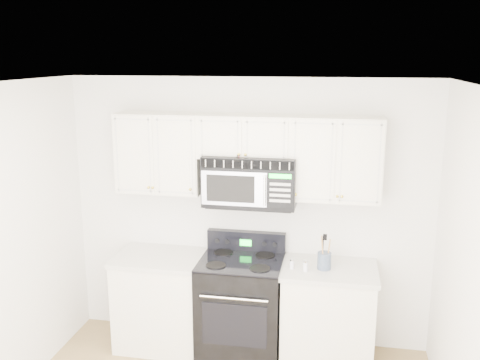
# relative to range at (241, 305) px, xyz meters

# --- Properties ---
(room) EXTENTS (3.51, 3.51, 2.61)m
(room) POSITION_rel_range_xyz_m (0.01, -1.43, 0.82)
(room) COLOR olive
(room) RESTS_ON ground
(base_cabinet_left) EXTENTS (0.86, 0.65, 0.92)m
(base_cabinet_left) POSITION_rel_range_xyz_m (-0.79, 0.01, -0.06)
(base_cabinet_left) COLOR silver
(base_cabinet_left) RESTS_ON ground
(base_cabinet_right) EXTENTS (0.86, 0.65, 0.92)m
(base_cabinet_right) POSITION_rel_range_xyz_m (0.81, 0.01, -0.06)
(base_cabinet_right) COLOR silver
(base_cabinet_right) RESTS_ON ground
(range) EXTENTS (0.77, 0.70, 1.12)m
(range) POSITION_rel_range_xyz_m (0.00, 0.00, 0.00)
(range) COLOR black
(range) RESTS_ON ground
(upper_cabinets) EXTENTS (2.44, 0.37, 0.75)m
(upper_cabinets) POSITION_rel_range_xyz_m (0.01, 0.16, 1.45)
(upper_cabinets) COLOR silver
(upper_cabinets) RESTS_ON ground
(microwave) EXTENTS (0.84, 0.47, 0.46)m
(microwave) POSITION_rel_range_xyz_m (0.07, 0.11, 1.20)
(microwave) COLOR black
(microwave) RESTS_ON ground
(utensil_crock) EXTENTS (0.12, 0.12, 0.33)m
(utensil_crock) POSITION_rel_range_xyz_m (0.76, -0.03, 0.52)
(utensil_crock) COLOR #515870
(utensil_crock) RESTS_ON base_cabinet_right
(shaker_salt) EXTENTS (0.04, 0.04, 0.10)m
(shaker_salt) POSITION_rel_range_xyz_m (0.60, -0.12, 0.49)
(shaker_salt) COLOR silver
(shaker_salt) RESTS_ON base_cabinet_right
(shaker_pepper) EXTENTS (0.04, 0.04, 0.09)m
(shaker_pepper) POSITION_rel_range_xyz_m (0.48, -0.08, 0.48)
(shaker_pepper) COLOR silver
(shaker_pepper) RESTS_ON base_cabinet_right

